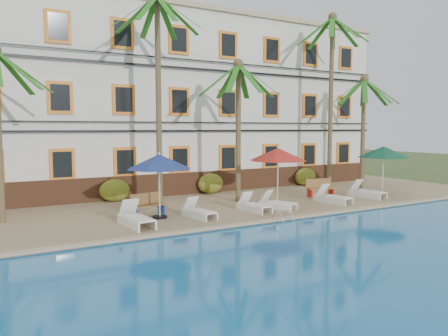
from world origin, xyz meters
TOP-DOWN VIEW (x-y plane):
  - ground at (0.00, 0.00)m, footprint 100.00×100.00m
  - pool_deck at (0.00, 5.00)m, footprint 30.00×12.00m
  - swimming_pool at (0.00, -7.00)m, footprint 26.00×12.00m
  - pool_coping at (0.00, -0.90)m, footprint 30.00×0.35m
  - hotel_building at (0.00, 9.98)m, footprint 25.40×6.44m
  - palm_b at (-3.74, 4.21)m, footprint 4.01×4.01m
  - palm_c at (0.13, 3.63)m, footprint 4.01×4.01m
  - palm_d at (7.02, 4.58)m, footprint 4.01×4.01m
  - palm_e at (9.21, 4.11)m, footprint 4.01×4.01m
  - shrub_left at (-5.15, 6.60)m, footprint 1.50×0.90m
  - shrub_mid at (0.18, 6.60)m, footprint 1.50×0.90m
  - shrub_right at (6.94, 6.60)m, footprint 1.50×0.90m
  - umbrella_blue at (-4.71, 1.77)m, footprint 2.64×2.64m
  - umbrella_red at (1.39, 2.09)m, footprint 2.74×2.74m
  - umbrella_green at (7.78, 1.34)m, footprint 2.72×2.72m
  - lounger_a at (-6.01, 0.85)m, footprint 0.87×2.05m
  - lounger_b at (-3.33, 1.06)m, footprint 0.89×1.79m
  - lounger_c at (-0.65, 1.10)m, footprint 0.82×1.77m
  - lounger_d at (0.61, 1.09)m, footprint 1.19×1.82m
  - lounger_e at (3.82, 0.96)m, footprint 0.97×1.94m
  - lounger_f at (6.56, 1.32)m, footprint 0.98×2.01m
  - bench_left at (-4.98, 2.51)m, footprint 1.57×0.79m
  - bench_right at (4.70, 2.79)m, footprint 1.56×0.73m
  - pool_ladder at (-0.67, -1.00)m, footprint 0.54×0.74m

SIDE VIEW (x-z plane):
  - ground at x=0.00m, z-range 0.00..0.00m
  - swimming_pool at x=0.00m, z-range 0.00..0.20m
  - pool_deck at x=0.00m, z-range 0.00..0.25m
  - pool_ladder at x=-0.67m, z-range -0.12..0.62m
  - pool_coping at x=0.00m, z-range 0.25..0.31m
  - lounger_b at x=-3.33m, z-range 0.11..0.92m
  - lounger_c at x=-0.65m, z-range 0.11..0.92m
  - lounger_d at x=0.61m, z-range 0.11..0.92m
  - lounger_e at x=3.82m, z-range 0.10..0.97m
  - lounger_f at x=6.56m, z-range 0.09..1.00m
  - lounger_a at x=-6.01m, z-range 0.08..1.03m
  - bench_left at x=-4.98m, z-range 0.26..1.18m
  - bench_right at x=4.70m, z-range 0.26..1.18m
  - shrub_left at x=-5.15m, z-range 0.25..1.35m
  - shrub_mid at x=0.18m, z-range 0.25..1.35m
  - shrub_right at x=6.94m, z-range 0.25..1.35m
  - umbrella_blue at x=-4.71m, z-range 1.18..3.82m
  - umbrella_green at x=7.78m, z-range 1.21..3.93m
  - umbrella_red at x=1.39m, z-range 1.22..3.96m
  - palm_e at x=9.21m, z-range 1.25..7.99m
  - palm_c at x=0.13m, z-range 1.27..8.18m
  - hotel_building at x=0.00m, z-range 0.26..10.49m
  - palm_b at x=-3.74m, z-range 1.47..11.15m
  - palm_d at x=7.02m, z-range 1.50..11.67m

